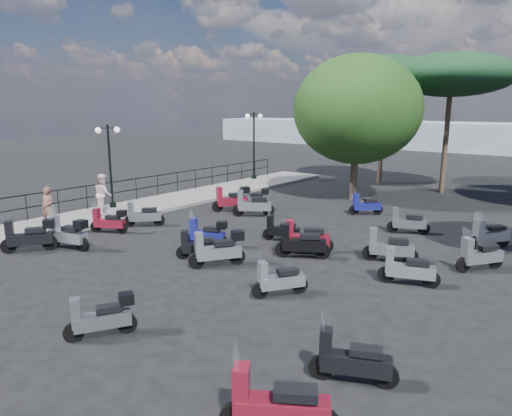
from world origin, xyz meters
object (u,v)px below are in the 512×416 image
Objects in this scene: scooter_19 at (279,280)px; broadleaf_tree at (357,110)px; scooter_8 at (207,234)px; pine_2 at (386,72)px; scooter_20 at (301,243)px; scooter_13 at (218,250)px; scooter_21 at (389,248)px; pine_0 at (452,75)px; scooter_26 at (407,269)px; scooter_28 at (489,235)px; scooter_27 at (479,256)px; scooter_24 at (351,361)px; scooter_15 at (282,230)px; pedestrian_far at (103,194)px; scooter_0 at (29,236)px; scooter_25 at (276,407)px; lamp_post_1 at (110,161)px; lamp_post_2 at (254,141)px; scooter_16 at (365,205)px; scooter_9 at (252,205)px; scooter_7 at (199,246)px; scooter_2 at (67,234)px; woman at (48,208)px; scooter_18 at (101,317)px; scooter_1 at (109,221)px; scooter_10 at (253,199)px; scooter_4 at (232,199)px; scooter_22 at (407,222)px; scooter_3 at (143,215)px.

scooter_19 is 0.18× the size of broadleaf_tree.
pine_2 reaches higher than scooter_8.
broadleaf_tree is (-3.00, 9.60, 4.10)m from scooter_20.
scooter_13 reaches higher than scooter_8.
scooter_21 is 0.21× the size of pine_0.
scooter_28 is (0.98, 4.95, 0.01)m from scooter_26.
scooter_24 is at bearing 121.04° from scooter_27.
pine_2 is (-2.55, 14.32, 6.35)m from scooter_15.
broadleaf_tree is (6.85, 10.24, 3.56)m from pedestrian_far.
scooter_25 reaches higher than scooter_0.
scooter_20 is at bearing 13.22° from lamp_post_1.
lamp_post_2 reaches higher than scooter_16.
scooter_9 is 0.95× the size of scooter_20.
scooter_26 reaches higher than scooter_16.
scooter_25 is (14.82, -7.42, -1.83)m from lamp_post_1.
scooter_13 is at bearing 115.20° from scooter_20.
scooter_16 is at bearing -59.36° from scooter_13.
scooter_7 is 0.76× the size of scooter_21.
scooter_25 is at bearing 148.24° from scooter_24.
scooter_2 is 12.36m from scooter_16.
scooter_7 is (7.36, -1.47, -0.61)m from pedestrian_far.
scooter_18 is (8.79, -3.49, -0.52)m from woman.
scooter_24 is at bearing -109.88° from scooter_2.
scooter_1 is 0.95× the size of scooter_10.
pedestrian_far is at bearing -123.21° from pine_0.
pine_2 is (2.61, 19.60, 6.23)m from scooter_2.
scooter_19 is 3.59m from scooter_26.
lamp_post_1 is 3.06× the size of scooter_16.
scooter_10 is at bearing 45.09° from scooter_21.
scooter_18 is at bearing 167.36° from scooter_15.
scooter_4 is 1.43m from scooter_9.
scooter_2 reaches higher than scooter_7.
pine_2 reaches higher than woman.
scooter_27 is (5.22, 9.24, 0.02)m from scooter_18.
woman is 13.74m from scooter_22.
woman reaches higher than scooter_24.
scooter_21 reaches higher than scooter_8.
scooter_0 reaches higher than scooter_24.
scooter_19 is at bearing -82.78° from scooter_18.
lamp_post_2 is 2.94× the size of scooter_28.
scooter_25 is (11.58, -1.99, -0.04)m from scooter_0.
lamp_post_1 is at bearing -26.65° from pedestrian_far.
scooter_25 is (11.30, -6.43, 0.04)m from scooter_3.
pine_0 reaches higher than scooter_1.
lamp_post_1 is 2.66× the size of scooter_15.
woman is 1.31× the size of scooter_16.
scooter_18 is 0.93× the size of scooter_27.
scooter_21 is (2.83, 8.30, 0.02)m from scooter_18.
scooter_13 is at bearing -119.74° from scooter_1.
scooter_2 is 1.10× the size of scooter_20.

